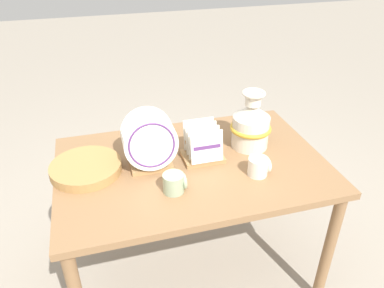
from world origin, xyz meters
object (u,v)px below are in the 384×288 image
Objects in this scene: ceramic_vase at (251,124)px; wicker_charger_stack at (86,168)px; dish_rack_square_plates at (203,148)px; mug_sage_glaze at (175,183)px; mug_cream_glaze at (259,166)px; dish_rack_round_plates at (150,144)px.

ceramic_vase reaches higher than wicker_charger_stack.
dish_rack_square_plates is 0.29m from mug_sage_glaze.
mug_cream_glaze is at bearing -43.62° from dish_rack_square_plates.
mug_sage_glaze is (0.07, -0.22, -0.08)m from dish_rack_round_plates.
dish_rack_round_plates is (-0.53, -0.05, -0.00)m from ceramic_vase.
wicker_charger_stack is at bearing 173.47° from dish_rack_round_plates.
ceramic_vase is 3.02× the size of mug_sage_glaze.
mug_cream_glaze reaches higher than wicker_charger_stack.
ceramic_vase reaches higher than dish_rack_square_plates.
dish_rack_square_plates is 0.29m from mug_cream_glaze.
mug_sage_glaze is (0.37, -0.26, 0.02)m from wicker_charger_stack.
ceramic_vase is at bearing 10.09° from dish_rack_square_plates.
dish_rack_round_plates is 0.52m from mug_cream_glaze.
ceramic_vase is at bearing 5.07° from dish_rack_round_plates.
dish_rack_round_plates reaches higher than wicker_charger_stack.
dish_rack_square_plates is 0.57m from wicker_charger_stack.
dish_rack_round_plates reaches higher than dish_rack_square_plates.
dish_rack_square_plates is at bearing -0.30° from dish_rack_round_plates.
dish_rack_square_plates is 1.95× the size of mug_sage_glaze.
mug_sage_glaze is at bearing -34.57° from wicker_charger_stack.
dish_rack_square_plates is (0.26, -0.00, -0.06)m from dish_rack_round_plates.
mug_cream_glaze is at bearing 2.32° from mug_sage_glaze.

